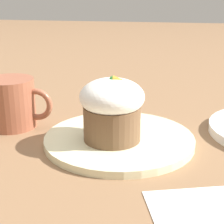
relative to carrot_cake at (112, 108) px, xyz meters
The scene contains 6 objects.
ground_plane 0.07m from the carrot_cake, 56.66° to the left, with size 4.00×4.00×0.00m, color #846042.
dessert_plate 0.06m from the carrot_cake, 56.66° to the left, with size 0.25×0.25×0.01m.
carrot_cake is the anchor object (origin of this frame).
spoon 0.06m from the carrot_cake, 51.12° to the left, with size 0.03×0.11×0.01m.
coffee_cup 0.20m from the carrot_cake, 163.27° to the left, with size 0.12×0.09×0.09m.
paper_napkin 0.22m from the carrot_cake, 51.59° to the right, with size 0.14×0.13×0.00m.
Camera 1 is at (0.08, -0.56, 0.25)m, focal length 60.00 mm.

